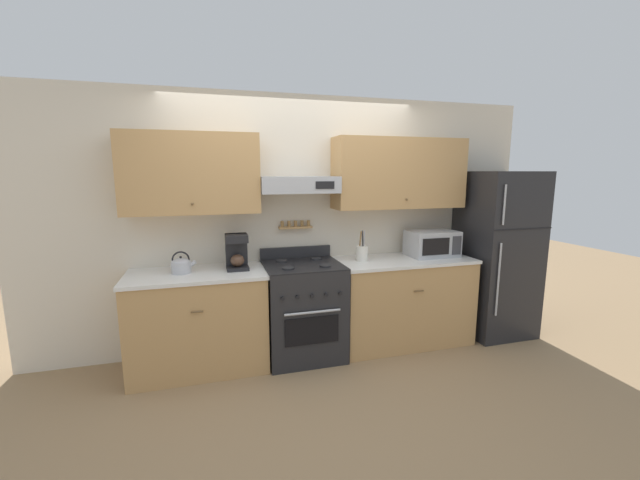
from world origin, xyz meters
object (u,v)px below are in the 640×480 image
(coffee_maker, at_px, (237,251))
(utensil_crock, at_px, (362,253))
(refrigerator, at_px, (496,254))
(microwave, at_px, (432,243))
(stove_range, at_px, (303,310))
(tea_kettle, at_px, (181,265))

(coffee_maker, xyz_separation_m, utensil_crock, (1.24, -0.03, -0.08))
(refrigerator, height_order, utensil_crock, refrigerator)
(microwave, relative_size, utensil_crock, 1.65)
(coffee_maker, relative_size, utensil_crock, 1.06)
(stove_range, distance_m, microwave, 1.55)
(stove_range, xyz_separation_m, refrigerator, (2.21, -0.02, 0.43))
(stove_range, relative_size, coffee_maker, 3.18)
(tea_kettle, height_order, coffee_maker, coffee_maker)
(stove_range, bearing_deg, coffee_maker, 174.08)
(coffee_maker, height_order, utensil_crock, coffee_maker)
(coffee_maker, bearing_deg, refrigerator, -1.71)
(coffee_maker, bearing_deg, microwave, -0.27)
(microwave, bearing_deg, refrigerator, -5.49)
(stove_range, xyz_separation_m, microwave, (1.43, 0.05, 0.58))
(stove_range, distance_m, coffee_maker, 0.86)
(utensil_crock, bearing_deg, stove_range, -176.71)
(microwave, bearing_deg, coffee_maker, 179.73)
(microwave, distance_m, utensil_crock, 0.81)
(stove_range, distance_m, utensil_crock, 0.81)
(utensil_crock, bearing_deg, refrigerator, -2.05)
(stove_range, height_order, refrigerator, refrigerator)
(utensil_crock, bearing_deg, tea_kettle, -180.00)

